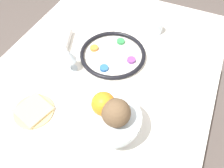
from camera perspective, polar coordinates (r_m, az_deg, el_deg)
ground_plane at (r=1.70m, az=-0.87°, el=-12.46°), size 8.00×8.00×0.00m
dining_table at (r=1.37m, az=-1.07°, el=-5.88°), size 1.30×1.02×0.75m
seder_plate at (r=1.10m, az=0.08°, el=7.79°), size 0.33×0.33×0.03m
wine_glass at (r=1.00m, az=-11.34°, el=7.20°), size 0.07×0.07×0.13m
fruit_stand at (r=0.78m, az=-0.12°, el=-9.18°), size 0.21×0.21×0.13m
orange_fruit at (r=0.73m, az=-2.26°, el=-5.18°), size 0.08×0.08×0.08m
coconut at (r=0.71m, az=1.09°, el=-7.54°), size 0.10×0.10×0.10m
bread_plate at (r=0.96m, az=-19.79°, el=-6.52°), size 0.17×0.17×0.02m
napkin_roll at (r=1.19m, az=-12.09°, el=11.30°), size 0.15×0.10×0.05m
cup_near at (r=1.25m, az=11.34°, el=14.40°), size 0.07×0.07×0.07m
fork_left at (r=1.08m, az=14.32°, el=3.89°), size 0.04×0.18×0.01m
fork_right at (r=1.06m, az=13.90°, el=2.79°), size 0.03×0.18×0.01m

